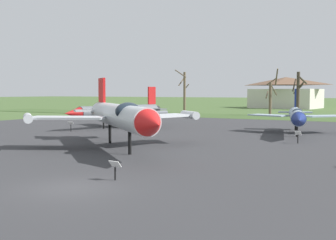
% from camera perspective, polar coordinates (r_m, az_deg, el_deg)
% --- Properties ---
extents(ground_plane, '(600.00, 600.00, 0.00)m').
position_cam_1_polar(ground_plane, '(18.19, -12.91, -9.12)').
color(ground_plane, '#425B2D').
extents(asphalt_apron, '(75.76, 58.66, 0.05)m').
position_cam_1_polar(asphalt_apron, '(33.14, 8.21, -3.21)').
color(asphalt_apron, '#333335').
rests_on(asphalt_apron, ground).
extents(grass_verge_strip, '(135.76, 12.00, 0.06)m').
position_cam_1_polar(grass_verge_strip, '(67.15, 19.37, 0.15)').
color(grass_verge_strip, '#3A5427').
rests_on(grass_verge_strip, ground).
extents(jet_fighter_front_left, '(9.20, 13.34, 4.41)m').
position_cam_1_polar(jet_fighter_front_left, '(41.37, 17.07, 0.61)').
color(jet_fighter_front_left, '#8EA3B2').
rests_on(jet_fighter_front_left, ground).
extents(info_placard_front_left, '(0.53, 0.29, 1.03)m').
position_cam_1_polar(info_placard_front_left, '(34.32, 17.23, -2.07)').
color(info_placard_front_left, black).
rests_on(info_placard_front_left, ground).
extents(jet_fighter_front_right, '(10.60, 14.00, 4.71)m').
position_cam_1_polar(jet_fighter_front_right, '(47.94, -6.80, 1.25)').
color(jet_fighter_front_right, '#565B60').
rests_on(jet_fighter_front_right, ground).
extents(info_placard_front_right, '(0.57, 0.36, 1.05)m').
position_cam_1_polar(info_placard_front_right, '(43.84, -13.05, -0.74)').
color(info_placard_front_right, black).
rests_on(info_placard_front_right, ground).
extents(jet_fighter_rear_center, '(14.38, 13.31, 5.24)m').
position_cam_1_polar(jet_fighter_rear_center, '(29.66, -6.57, 0.61)').
color(jet_fighter_rear_center, silver).
rests_on(jet_fighter_rear_center, ground).
extents(info_placard_rear_center, '(0.57, 0.29, 0.95)m').
position_cam_1_polar(info_placard_rear_center, '(19.28, -7.19, -6.48)').
color(info_placard_rear_center, black).
rests_on(info_placard_rear_center, ground).
extents(bare_tree_far_left, '(2.75, 2.68, 8.60)m').
position_cam_1_polar(bare_tree_far_left, '(84.82, 2.21, 4.03)').
color(bare_tree_far_left, brown).
rests_on(bare_tree_far_left, ground).
extents(bare_tree_left_of_center, '(2.57, 2.53, 8.08)m').
position_cam_1_polar(bare_tree_left_of_center, '(74.49, 13.81, 3.29)').
color(bare_tree_left_of_center, brown).
rests_on(bare_tree_left_of_center, ground).
extents(bare_tree_center, '(2.45, 2.44, 7.60)m').
position_cam_1_polar(bare_tree_center, '(76.86, 17.26, 3.67)').
color(bare_tree_center, '#42382D').
rests_on(bare_tree_center, ground).
extents(visitor_building, '(18.06, 14.02, 7.93)m').
position_cam_1_polar(visitor_building, '(112.07, 15.70, 3.54)').
color(visitor_building, beige).
rests_on(visitor_building, ground).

